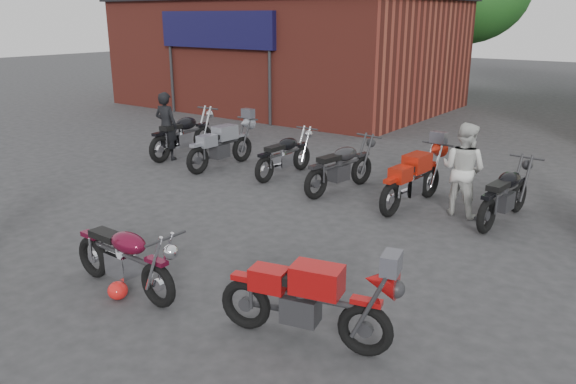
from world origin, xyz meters
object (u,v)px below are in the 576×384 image
Objects in this scene: row_bike_3 at (341,164)px; vintage_motorcycle at (124,253)px; sportbike at (307,296)px; person_light at (463,169)px; row_bike_1 at (222,143)px; row_bike_0 at (183,132)px; row_bike_4 at (413,176)px; row_bike_2 at (285,152)px; row_bike_5 at (506,191)px; person_dark at (166,126)px; helmet at (118,290)px.

vintage_motorcycle is at bearing -170.78° from row_bike_3.
person_light reaches higher than sportbike.
sportbike is 7.69m from row_bike_1.
row_bike_0 reaches higher than row_bike_3.
row_bike_4 is at bearing -82.68° from row_bike_3.
row_bike_1 is 1.02× the size of row_bike_3.
row_bike_2 is 4.82m from row_bike_5.
row_bike_2 is (-4.22, 5.26, -0.02)m from sportbike.
vintage_motorcycle is 0.91× the size of row_bike_4.
row_bike_3 is (-2.62, 5.02, 0.02)m from sportbike.
sportbike is 0.90× the size of row_bike_0.
vintage_motorcycle is 7.46m from row_bike_0.
person_dark is at bearing 167.41° from row_bike_0.
row_bike_1 reaches higher than vintage_motorcycle.
row_bike_0 is at bearing 130.29° from helmet.
person_light is (2.39, 5.51, 0.30)m from vintage_motorcycle.
person_light reaches higher than vintage_motorcycle.
person_light is 0.82× the size of row_bike_1.
row_bike_4 reaches higher than vintage_motorcycle.
helmet is at bearing 157.03° from row_bike_5.
person_light reaches higher than row_bike_3.
person_dark is (-7.50, 4.75, 0.28)m from sportbike.
vintage_motorcycle is at bearing 74.84° from person_light.
row_bike_3 is at bearing 91.41° from helmet.
helmet is at bearing -179.69° from sportbike.
row_bike_2 is (-4.08, 0.17, -0.30)m from person_light.
row_bike_5 is at bearing 172.84° from person_dark.
vintage_motorcycle is 1.11× the size of person_light.
person_light reaches higher than row_bike_5.
row_bike_0 is 6.38m from row_bike_4.
row_bike_5 reaches higher than row_bike_2.
row_bike_4 is at bearing 75.80° from vintage_motorcycle.
row_bike_0 is 4.81m from row_bike_3.
helmet is 7.38m from person_dark.
vintage_motorcycle is 6.02m from person_light.
row_bike_4 reaches higher than row_bike_5.
person_dark is at bearing 135.11° from vintage_motorcycle.
sportbike is at bearing 10.64° from vintage_motorcycle.
row_bike_2 is 0.94× the size of row_bike_3.
row_bike_4 is (4.82, 0.01, 0.00)m from row_bike_1.
person_dark is 1.00× the size of person_light.
row_bike_4 is at bearing 15.02° from person_light.
row_bike_1 is 6.46m from row_bike_5.
row_bike_3 is (-2.47, -0.07, -0.26)m from person_light.
row_bike_1 is (1.64, 0.22, -0.25)m from person_dark.
sportbike is at bearing 137.59° from person_dark.
vintage_motorcycle is 5.61m from row_bike_4.
row_bike_0 is (-7.27, 0.13, -0.21)m from person_light.
person_light is 5.72m from row_bike_1.
sportbike is 1.04× the size of row_bike_2.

